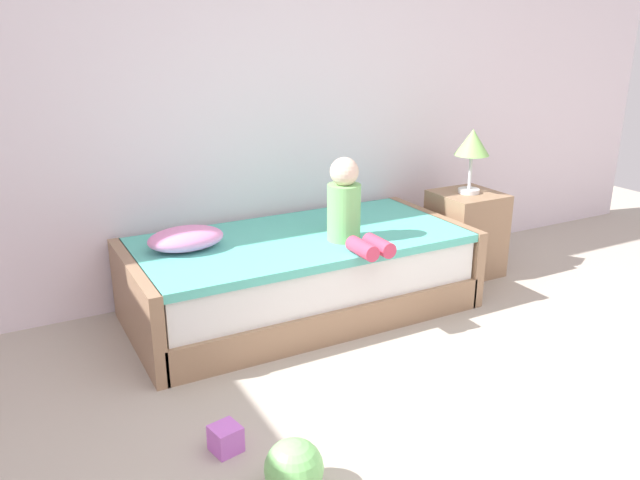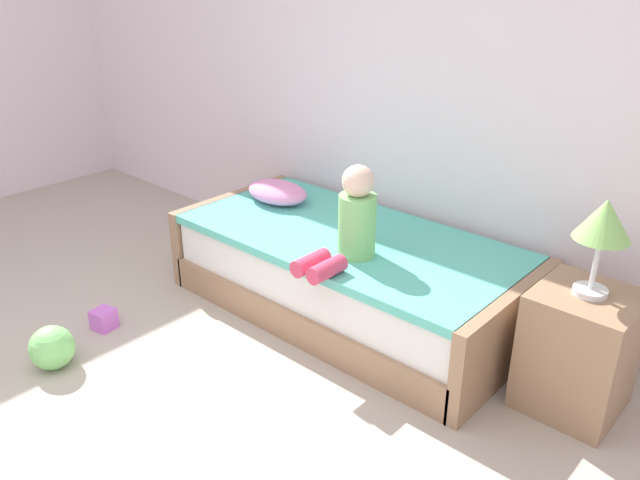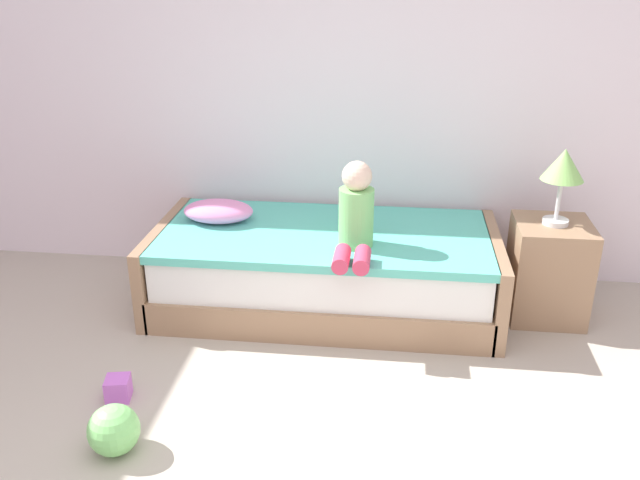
{
  "view_description": "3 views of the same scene",
  "coord_description": "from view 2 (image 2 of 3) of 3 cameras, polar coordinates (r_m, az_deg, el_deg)",
  "views": [
    {
      "loc": [
        -1.66,
        -1.28,
        1.72
      ],
      "look_at": [
        -0.02,
        1.75,
        0.55
      ],
      "focal_mm": 35.44,
      "sensor_mm": 36.0,
      "label": 1
    },
    {
      "loc": [
        2.07,
        -0.58,
        1.98
      ],
      "look_at": [
        -0.02,
        1.75,
        0.55
      ],
      "focal_mm": 35.49,
      "sensor_mm": 36.0,
      "label": 2
    },
    {
      "loc": [
        0.39,
        -1.72,
        2.04
      ],
      "look_at": [
        -0.02,
        1.75,
        0.55
      ],
      "focal_mm": 37.41,
      "sensor_mm": 36.0,
      "label": 3
    }
  ],
  "objects": [
    {
      "name": "wall_rear",
      "position": [
        3.84,
        9.12,
        16.27
      ],
      "size": [
        7.2,
        0.1,
        2.9
      ],
      "primitive_type": "cube",
      "color": "white",
      "rests_on": "ground"
    },
    {
      "name": "bed",
      "position": [
        3.75,
        2.56,
        -3.05
      ],
      "size": [
        2.11,
        1.0,
        0.5
      ],
      "color": "#997556",
      "rests_on": "ground"
    },
    {
      "name": "nightstand",
      "position": [
        3.2,
        22.24,
        -9.24
      ],
      "size": [
        0.44,
        0.44,
        0.6
      ],
      "primitive_type": "cube",
      "color": "#997556",
      "rests_on": "ground"
    },
    {
      "name": "table_lamp",
      "position": [
        2.91,
        24.2,
        1.3
      ],
      "size": [
        0.24,
        0.24,
        0.45
      ],
      "color": "silver",
      "rests_on": "nightstand"
    },
    {
      "name": "child_figure",
      "position": [
        3.28,
        2.84,
        1.62
      ],
      "size": [
        0.2,
        0.51,
        0.5
      ],
      "color": "#7FC672",
      "rests_on": "bed"
    },
    {
      "name": "pillow",
      "position": [
        4.11,
        -3.86,
        4.33
      ],
      "size": [
        0.44,
        0.3,
        0.13
      ],
      "primitive_type": "ellipsoid",
      "color": "#EA8CC6",
      "rests_on": "bed"
    },
    {
      "name": "toy_ball",
      "position": [
        3.6,
        -23.02,
        -8.92
      ],
      "size": [
        0.23,
        0.23,
        0.23
      ],
      "primitive_type": "sphere",
      "color": "#7FD872",
      "rests_on": "ground"
    },
    {
      "name": "toy_block",
      "position": [
        3.87,
        -18.91,
        -6.77
      ],
      "size": [
        0.14,
        0.14,
        0.12
      ],
      "primitive_type": "cube",
      "rotation": [
        0.0,
        0.0,
        0.2
      ],
      "color": "#CC66D8",
      "rests_on": "ground"
    }
  ]
}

